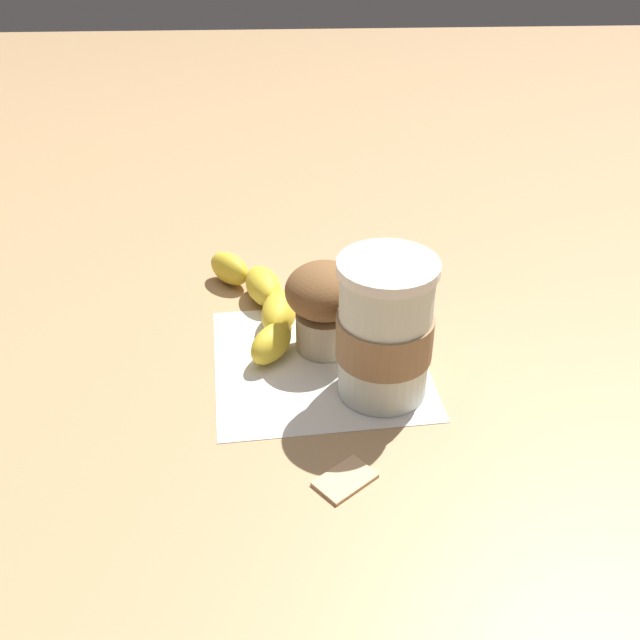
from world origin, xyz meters
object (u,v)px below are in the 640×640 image
at_px(coffee_cup, 385,330).
at_px(sugar_packet, 345,478).
at_px(banana, 262,300).
at_px(muffin, 325,302).

distance_m(coffee_cup, sugar_packet, 0.15).
bearing_deg(coffee_cup, banana, -49.38).
xyz_separation_m(coffee_cup, banana, (0.12, -0.14, -0.05)).
height_order(muffin, sugar_packet, muffin).
bearing_deg(coffee_cup, sugar_packet, 69.62).
distance_m(banana, sugar_packet, 0.27).
bearing_deg(sugar_packet, muffin, -87.91).
height_order(muffin, banana, muffin).
xyz_separation_m(banana, sugar_packet, (-0.07, 0.26, -0.02)).
bearing_deg(muffin, coffee_cup, 124.87).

